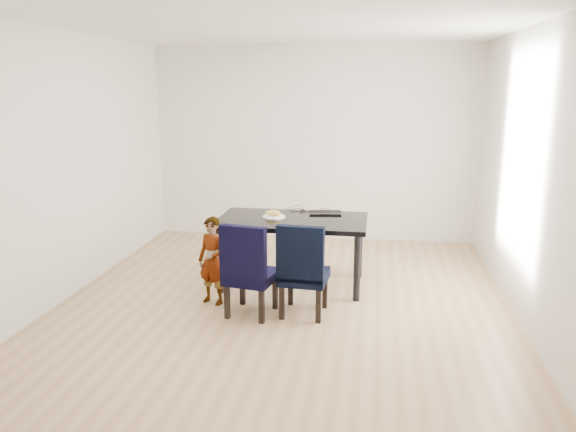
% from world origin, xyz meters
% --- Properties ---
extents(floor, '(4.50, 5.00, 0.01)m').
position_xyz_m(floor, '(0.00, 0.00, -0.01)').
color(floor, tan).
rests_on(floor, ground).
extents(ceiling, '(4.50, 5.00, 0.01)m').
position_xyz_m(ceiling, '(0.00, 0.00, 2.71)').
color(ceiling, white).
rests_on(ceiling, wall_back).
extents(wall_back, '(4.50, 0.01, 2.70)m').
position_xyz_m(wall_back, '(0.00, 2.50, 1.35)').
color(wall_back, silver).
rests_on(wall_back, ground).
extents(wall_front, '(4.50, 0.01, 2.70)m').
position_xyz_m(wall_front, '(0.00, -2.50, 1.35)').
color(wall_front, silver).
rests_on(wall_front, ground).
extents(wall_left, '(0.01, 5.00, 2.70)m').
position_xyz_m(wall_left, '(-2.25, 0.00, 1.35)').
color(wall_left, white).
rests_on(wall_left, ground).
extents(wall_right, '(0.01, 5.00, 2.70)m').
position_xyz_m(wall_right, '(2.25, 0.00, 1.35)').
color(wall_right, silver).
rests_on(wall_right, ground).
extents(dining_table, '(1.60, 0.90, 0.75)m').
position_xyz_m(dining_table, '(0.00, 0.50, 0.38)').
color(dining_table, black).
rests_on(dining_table, floor).
extents(chair_left, '(0.51, 0.53, 0.92)m').
position_xyz_m(chair_left, '(-0.27, -0.36, 0.46)').
color(chair_left, black).
rests_on(chair_left, floor).
extents(chair_right, '(0.47, 0.49, 0.92)m').
position_xyz_m(chair_right, '(0.23, -0.28, 0.46)').
color(chair_right, black).
rests_on(chair_right, floor).
extents(child, '(0.38, 0.31, 0.89)m').
position_xyz_m(child, '(-0.71, -0.15, 0.45)').
color(child, orange).
rests_on(child, floor).
extents(plate, '(0.32, 0.32, 0.01)m').
position_xyz_m(plate, '(-0.21, 0.53, 0.76)').
color(plate, white).
rests_on(plate, dining_table).
extents(sandwich, '(0.18, 0.10, 0.07)m').
position_xyz_m(sandwich, '(-0.22, 0.53, 0.80)').
color(sandwich, '#B99742').
rests_on(sandwich, plate).
extents(laptop, '(0.38, 0.27, 0.03)m').
position_xyz_m(laptop, '(0.32, 0.85, 0.76)').
color(laptop, black).
rests_on(laptop, dining_table).
extents(cable_tangle, '(0.21, 0.21, 0.01)m').
position_xyz_m(cable_tangle, '(0.01, 0.85, 0.75)').
color(cable_tangle, black).
rests_on(cable_tangle, dining_table).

